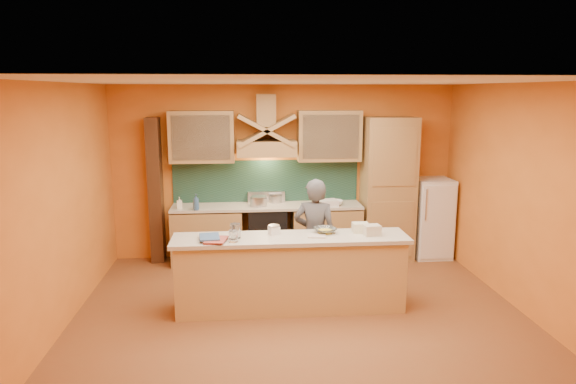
{
  "coord_description": "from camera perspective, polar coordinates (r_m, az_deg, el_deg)",
  "views": [
    {
      "loc": [
        -0.66,
        -5.74,
        2.7
      ],
      "look_at": [
        -0.08,
        0.9,
        1.38
      ],
      "focal_mm": 32.0,
      "sensor_mm": 36.0,
      "label": 1
    }
  ],
  "objects": [
    {
      "name": "soap_bottle_b",
      "position": [
        7.89,
        -10.19,
        -1.11
      ],
      "size": [
        0.13,
        0.13,
        0.25
      ],
      "primitive_type": "imported",
      "rotation": [
        0.0,
        0.0,
        0.58
      ],
      "color": "#32588A",
      "rests_on": "counter_top"
    },
    {
      "name": "jar_large",
      "position": [
        6.26,
        -5.87,
        -4.32
      ],
      "size": [
        0.15,
        0.15,
        0.18
      ],
      "primitive_type": "cylinder",
      "rotation": [
        0.0,
        0.0,
        -0.24
      ],
      "color": "white",
      "rests_on": "island_top"
    },
    {
      "name": "mixing_bowl",
      "position": [
        6.48,
        4.14,
        -4.27
      ],
      "size": [
        0.34,
        0.34,
        0.07
      ],
      "primitive_type": "imported",
      "rotation": [
        0.0,
        0.0,
        0.3
      ],
      "color": "silver",
      "rests_on": "island_top"
    },
    {
      "name": "wall_back",
      "position": [
        8.37,
        -0.41,
        2.24
      ],
      "size": [
        5.5,
        0.02,
        2.8
      ],
      "primitive_type": "cube",
      "color": "orange",
      "rests_on": "floor"
    },
    {
      "name": "pot_small",
      "position": [
        8.31,
        -1.41,
        -0.82
      ],
      "size": [
        0.21,
        0.21,
        0.14
      ],
      "primitive_type": "cylinder",
      "rotation": [
        0.0,
        0.0,
        0.01
      ],
      "color": "#B6B6BD",
      "rests_on": "stove"
    },
    {
      "name": "cloth",
      "position": [
        6.31,
        3.22,
        -4.91
      ],
      "size": [
        0.24,
        0.19,
        0.01
      ],
      "primitive_type": "cube",
      "rotation": [
        0.0,
        0.0,
        -0.16
      ],
      "color": "beige",
      "rests_on": "island_top"
    },
    {
      "name": "ceiling",
      "position": [
        5.78,
        1.61,
        12.17
      ],
      "size": [
        5.5,
        5.0,
        0.01
      ],
      "primitive_type": "cube",
      "color": "white",
      "rests_on": "wall_back"
    },
    {
      "name": "dish_rack",
      "position": [
        8.06,
        4.44,
        -1.23
      ],
      "size": [
        0.32,
        0.27,
        0.1
      ],
      "primitive_type": "cube",
      "rotation": [
        0.0,
        0.0,
        0.16
      ],
      "color": "white",
      "rests_on": "counter_top"
    },
    {
      "name": "wall_front",
      "position": [
        3.55,
        6.19,
        -10.37
      ],
      "size": [
        5.5,
        0.02,
        2.8
      ],
      "primitive_type": "cube",
      "color": "orange",
      "rests_on": "floor"
    },
    {
      "name": "pot_large",
      "position": [
        8.08,
        -3.28,
        -1.16
      ],
      "size": [
        0.34,
        0.34,
        0.15
      ],
      "primitive_type": "cylinder",
      "rotation": [
        0.0,
        0.0,
        -0.34
      ],
      "color": "#B8B8BF",
      "rests_on": "stove"
    },
    {
      "name": "book_upper",
      "position": [
        6.23,
        -9.8,
        -5.02
      ],
      "size": [
        0.27,
        0.34,
        0.02
      ],
      "primitive_type": "imported",
      "rotation": [
        0.0,
        0.0,
        0.1
      ],
      "color": "#3B5883",
      "rests_on": "island_top"
    },
    {
      "name": "base_cabinet_left",
      "position": [
        8.28,
        -8.92,
        -4.87
      ],
      "size": [
        1.1,
        0.6,
        0.86
      ],
      "primitive_type": "cube",
      "color": "#AB834E",
      "rests_on": "floor"
    },
    {
      "name": "kitchen_scale",
      "position": [
        6.4,
        -1.57,
        -4.28
      ],
      "size": [
        0.15,
        0.15,
        0.1
      ],
      "primitive_type": "cube",
      "rotation": [
        0.0,
        0.0,
        0.36
      ],
      "color": "white",
      "rests_on": "island_top"
    },
    {
      "name": "base_cabinet_right",
      "position": [
        8.36,
        4.22,
        -4.6
      ],
      "size": [
        1.1,
        0.6,
        0.86
      ],
      "primitive_type": "cube",
      "color": "#AB834E",
      "rests_on": "floor"
    },
    {
      "name": "backsplash",
      "position": [
        8.36,
        -2.45,
        1.18
      ],
      "size": [
        3.0,
        0.03,
        0.7
      ],
      "primitive_type": "cube",
      "color": "#1A3A2E",
      "rests_on": "wall_back"
    },
    {
      "name": "floor",
      "position": [
        6.38,
        1.47,
        -13.88
      ],
      "size": [
        5.5,
        5.0,
        0.01
      ],
      "primitive_type": "cube",
      "color": "brown",
      "rests_on": "ground"
    },
    {
      "name": "counter_top",
      "position": [
        8.15,
        -2.34,
        -1.59
      ],
      "size": [
        3.0,
        0.62,
        0.04
      ],
      "primitive_type": "cube",
      "color": "beige",
      "rests_on": "base_cabinet_left"
    },
    {
      "name": "hood_chimney",
      "position": [
        8.1,
        -2.48,
        9.05
      ],
      "size": [
        0.3,
        0.3,
        0.5
      ],
      "primitive_type": "cube",
      "color": "#AB834E",
      "rests_on": "wall_back"
    },
    {
      "name": "book_lower",
      "position": [
        6.19,
        -9.08,
        -5.29
      ],
      "size": [
        0.3,
        0.36,
        0.03
      ],
      "primitive_type": "imported",
      "rotation": [
        0.0,
        0.0,
        -0.19
      ],
      "color": "#A9453C",
      "rests_on": "island_top"
    },
    {
      "name": "range_hood",
      "position": [
        8.04,
        -2.41,
        4.89
      ],
      "size": [
        0.92,
        0.5,
        0.24
      ],
      "primitive_type": "cube",
      "color": "#AB834E",
      "rests_on": "wall_back"
    },
    {
      "name": "island_top",
      "position": [
        6.32,
        0.3,
        -5.18
      ],
      "size": [
        2.9,
        0.62,
        0.05
      ],
      "primitive_type": "cube",
      "color": "beige",
      "rests_on": "island_body"
    },
    {
      "name": "island_body",
      "position": [
        6.47,
        0.29,
        -9.26
      ],
      "size": [
        2.8,
        0.55,
        0.88
      ],
      "primitive_type": "cube",
      "color": "tan",
      "rests_on": "floor"
    },
    {
      "name": "grocery_bag_b",
      "position": [
        6.55,
        8.04,
        -3.93
      ],
      "size": [
        0.2,
        0.16,
        0.12
      ],
      "primitive_type": "cube",
      "rotation": [
        0.0,
        0.0,
        -0.02
      ],
      "color": "beige",
      "rests_on": "island_top"
    },
    {
      "name": "wall_right",
      "position": [
        6.8,
        25.22,
        -0.92
      ],
      "size": [
        0.02,
        5.0,
        2.8
      ],
      "primitive_type": "cube",
      "color": "orange",
      "rests_on": "floor"
    },
    {
      "name": "wall_left",
      "position": [
        6.24,
        -24.43,
        -1.86
      ],
      "size": [
        0.02,
        5.0,
        2.8
      ],
      "primitive_type": "cube",
      "color": "orange",
      "rests_on": "floor"
    },
    {
      "name": "bowl_back",
      "position": [
        8.15,
        5.22,
        -1.2
      ],
      "size": [
        0.3,
        0.3,
        0.08
      ],
      "primitive_type": "imported",
      "rotation": [
        0.0,
        0.0,
        -0.17
      ],
      "color": "white",
      "rests_on": "counter_top"
    },
    {
      "name": "soap_bottle_a",
      "position": [
        8.06,
        -11.97,
        -1.18
      ],
      "size": [
        0.09,
        0.09,
        0.18
      ],
      "primitive_type": "imported",
      "rotation": [
        0.0,
        0.0,
        0.16
      ],
      "color": "white",
      "rests_on": "counter_top"
    },
    {
      "name": "upper_cabinet_left",
      "position": [
        8.12,
        -9.55,
        6.08
      ],
      "size": [
        1.0,
        0.35,
        0.8
      ],
      "primitive_type": "cube",
      "color": "#AB834E",
      "rests_on": "wall_back"
    },
    {
      "name": "jar_small",
      "position": [
        6.11,
        -6.09,
        -4.92
      ],
      "size": [
        0.11,
        0.11,
        0.13
      ],
      "primitive_type": "cylinder",
      "rotation": [
        0.0,
        0.0,
        -0.06
      ],
      "color": "white",
      "rests_on": "island_top"
    },
    {
      "name": "trim_column_left",
      "position": [
        8.35,
        -14.49,
        0.13
      ],
      "size": [
        0.2,
        0.3,
        2.3
      ],
      "primitive_type": "cube",
      "color": "#472816",
      "rests_on": "floor"
    },
    {
      "name": "fridge",
      "position": [
        8.75,
        15.64,
        -2.79
      ],
      "size": [
        0.58,
        0.6,
        1.3
      ],
      "primitive_type": "cube",
      "color": "white",
      "rests_on": "floor"
    },
    {
      "name": "upper_cabinet_right",
      "position": [
        8.21,
        4.59,
        6.25
      ],
      "size": [
        1.0,
        0.35,
        0.8
      ],
      "primitive_type": "cube",
      "color": "#AB834E",
      "rests_on": "wall_back"
    },
    {
      "name": "stove",
      "position": [
        8.26,
        -2.32,
        -4.64
      ],
      "size": [
        0.6,
        0.58,
        0.9
      ],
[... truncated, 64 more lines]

